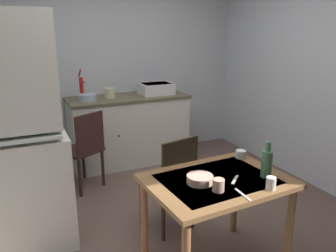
{
  "coord_description": "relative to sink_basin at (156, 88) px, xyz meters",
  "views": [
    {
      "loc": [
        -1.16,
        -2.62,
        1.79
      ],
      "look_at": [
        0.07,
        0.08,
        0.93
      ],
      "focal_mm": 35.81,
      "sensor_mm": 36.0,
      "label": 1
    }
  ],
  "objects": [
    {
      "name": "ground_plane",
      "position": [
        -0.58,
        -1.6,
        -1.0
      ],
      "size": [
        4.84,
        4.84,
        0.0
      ],
      "primitive_type": "plane",
      "color": "brown"
    },
    {
      "name": "teacup_cream",
      "position": [
        -0.59,
        -2.51,
        -0.21
      ],
      "size": [
        0.08,
        0.08,
        0.09
      ],
      "primitive_type": "cylinder",
      "color": "tan",
      "rests_on": "dining_table"
    },
    {
      "name": "mug_dark",
      "position": [
        -0.09,
        -2.07,
        -0.22
      ],
      "size": [
        0.09,
        0.09,
        0.07
      ],
      "primitive_type": "cylinder",
      "color": "white",
      "rests_on": "dining_table"
    },
    {
      "name": "mug_tall",
      "position": [
        -0.04,
        -2.34,
        -0.23
      ],
      "size": [
        0.06,
        0.06,
        0.06
      ],
      "primitive_type": "cylinder",
      "color": "beige",
      "rests_on": "dining_table"
    },
    {
      "name": "wall_back",
      "position": [
        -0.58,
        0.37,
        0.33
      ],
      "size": [
        3.94,
        0.1,
        2.66
      ],
      "primitive_type": "cube",
      "color": "silver",
      "rests_on": "ground"
    },
    {
      "name": "glass_bottle",
      "position": [
        -0.15,
        -2.46,
        -0.15
      ],
      "size": [
        0.08,
        0.08,
        0.27
      ],
      "color": "#4C7F56",
      "rests_on": "dining_table"
    },
    {
      "name": "teacup_mint",
      "position": [
        -0.26,
        -2.63,
        -0.21
      ],
      "size": [
        0.07,
        0.07,
        0.09
      ],
      "primitive_type": "cylinder",
      "color": "white",
      "rests_on": "dining_table"
    },
    {
      "name": "table_knife",
      "position": [
        -0.47,
        -2.62,
        -0.25
      ],
      "size": [
        0.03,
        0.18,
        0.0
      ],
      "primitive_type": "cube",
      "rotation": [
        0.0,
        0.0,
        4.65
      ],
      "color": "silver",
      "rests_on": "dining_table"
    },
    {
      "name": "mixing_bowl_counter",
      "position": [
        -0.95,
        -0.05,
        -0.04
      ],
      "size": [
        0.22,
        0.22,
        0.08
      ],
      "primitive_type": "cylinder",
      "color": "#9EB2C6",
      "rests_on": "counter_cabinet"
    },
    {
      "name": "counter_cabinet",
      "position": [
        -0.41,
        -0.0,
        -0.54
      ],
      "size": [
        1.59,
        0.64,
        0.92
      ],
      "color": "silver",
      "rests_on": "ground"
    },
    {
      "name": "dining_table",
      "position": [
        -0.5,
        -2.34,
        -0.36
      ],
      "size": [
        1.06,
        0.8,
        0.74
      ],
      "color": "brown",
      "rests_on": "ground"
    },
    {
      "name": "chair_far_side",
      "position": [
        -0.58,
        -1.74,
        -0.51
      ],
      "size": [
        0.48,
        0.48,
        0.9
      ],
      "color": "#35231B",
      "rests_on": "ground"
    },
    {
      "name": "teaspoon_near_bowl",
      "position": [
        -0.39,
        -2.41,
        -0.25
      ],
      "size": [
        0.13,
        0.12,
        0.0
      ],
      "primitive_type": "cube",
      "rotation": [
        0.0,
        0.0,
        3.87
      ],
      "color": "beige",
      "rests_on": "dining_table"
    },
    {
      "name": "hand_pump",
      "position": [
        -1.0,
        0.05,
        0.09
      ],
      "size": [
        0.05,
        0.27,
        0.39
      ],
      "color": "#B21E19",
      "rests_on": "counter_cabinet"
    },
    {
      "name": "wall_right",
      "position": [
        1.39,
        -1.6,
        0.33
      ],
      "size": [
        0.1,
        3.93,
        2.66
      ],
      "primitive_type": "cube",
      "color": "silver",
      "rests_on": "ground"
    },
    {
      "name": "sink_basin",
      "position": [
        0.0,
        0.0,
        0.0
      ],
      "size": [
        0.44,
        0.34,
        0.15
      ],
      "color": "silver",
      "rests_on": "counter_cabinet"
    },
    {
      "name": "chair_by_counter",
      "position": [
        -1.13,
        -0.59,
        -0.51
      ],
      "size": [
        0.54,
        0.54,
        0.91
      ],
      "color": "#35221C",
      "rests_on": "ground"
    },
    {
      "name": "stoneware_crock",
      "position": [
        -0.64,
        0.01,
        -0.01
      ],
      "size": [
        0.14,
        0.14,
        0.13
      ],
      "primitive_type": "cylinder",
      "color": "beige",
      "rests_on": "counter_cabinet"
    },
    {
      "name": "serving_bowl_wide",
      "position": [
        -0.64,
        -2.35,
        -0.23
      ],
      "size": [
        0.19,
        0.19,
        0.06
      ],
      "primitive_type": "cylinder",
      "color": "tan",
      "rests_on": "dining_table"
    }
  ]
}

